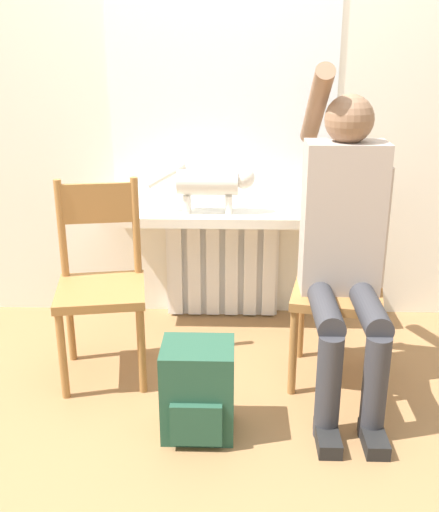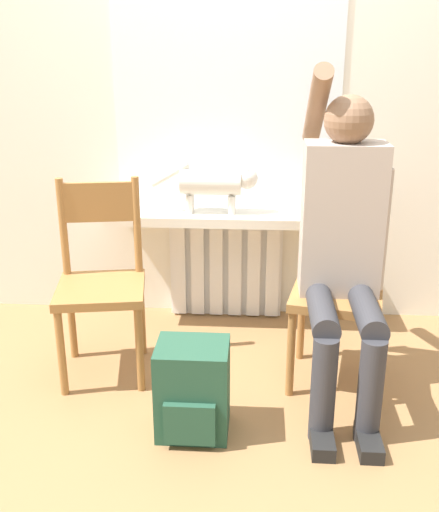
{
  "view_description": "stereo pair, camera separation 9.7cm",
  "coord_description": "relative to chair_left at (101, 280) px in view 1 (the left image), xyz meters",
  "views": [
    {
      "loc": [
        0.08,
        -2.02,
        1.5
      ],
      "look_at": [
        0.0,
        0.61,
        0.55
      ],
      "focal_mm": 42.0,
      "sensor_mm": 36.0,
      "label": 1
    },
    {
      "loc": [
        0.18,
        -2.01,
        1.5
      ],
      "look_at": [
        0.0,
        0.61,
        0.55
      ],
      "focal_mm": 42.0,
      "sensor_mm": 36.0,
      "label": 2
    }
  ],
  "objects": [
    {
      "name": "person",
      "position": [
        1.08,
        -0.11,
        0.25
      ],
      "size": [
        0.36,
        1.01,
        1.42
      ],
      "color": "#333338",
      "rests_on": "ground_plane"
    },
    {
      "name": "backpack",
      "position": [
        0.47,
        -0.47,
        -0.28
      ],
      "size": [
        0.29,
        0.26,
        0.38
      ],
      "color": "#234C38",
      "rests_on": "ground_plane"
    },
    {
      "name": "chair_right",
      "position": [
        1.08,
        -0.0,
        0.0
      ],
      "size": [
        0.46,
        0.46,
        0.91
      ],
      "rotation": [
        0.0,
        0.0,
        -0.2
      ],
      "color": "#9E6B38",
      "rests_on": "ground_plane"
    },
    {
      "name": "cat",
      "position": [
        0.49,
        0.52,
        0.34
      ],
      "size": [
        0.56,
        0.14,
        0.27
      ],
      "color": "silver",
      "rests_on": "windowsill"
    },
    {
      "name": "ground_plane",
      "position": [
        0.54,
        -0.5,
        -0.47
      ],
      "size": [
        12.0,
        12.0,
        0.0
      ],
      "primitive_type": "plane",
      "color": "olive"
    },
    {
      "name": "radiator",
      "position": [
        0.54,
        0.65,
        -0.17
      ],
      "size": [
        0.63,
        0.08,
        0.6
      ],
      "color": "white",
      "rests_on": "ground_plane"
    },
    {
      "name": "chair_left",
      "position": [
        0.0,
        0.0,
        0.0
      ],
      "size": [
        0.45,
        0.45,
        0.91
      ],
      "rotation": [
        0.0,
        0.0,
        0.17
      ],
      "color": "#9E6B38",
      "rests_on": "ground_plane"
    },
    {
      "name": "wall_with_window",
      "position": [
        0.54,
        0.73,
        0.88
      ],
      "size": [
        7.0,
        0.06,
        2.7
      ],
      "color": "white",
      "rests_on": "ground_plane"
    },
    {
      "name": "windowsill",
      "position": [
        0.54,
        0.54,
        0.16
      ],
      "size": [
        1.24,
        0.32,
        0.05
      ],
      "color": "white",
      "rests_on": "radiator"
    },
    {
      "name": "window_glass",
      "position": [
        0.54,
        0.69,
        0.76
      ],
      "size": [
        1.19,
        0.01,
        1.16
      ],
      "color": "white",
      "rests_on": "windowsill"
    }
  ]
}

